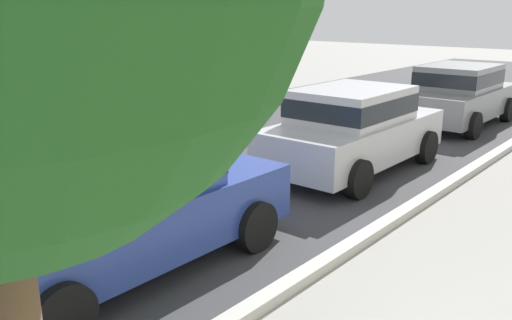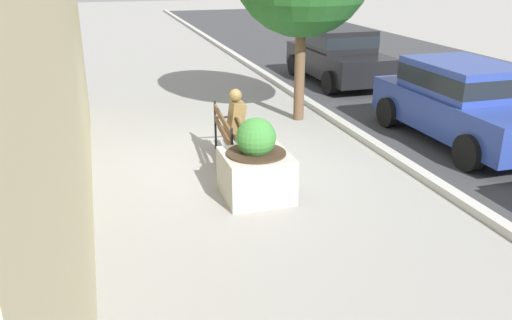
% 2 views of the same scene
% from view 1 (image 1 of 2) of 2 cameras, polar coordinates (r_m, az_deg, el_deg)
% --- Properties ---
extents(parked_car_blue, '(4.10, 1.93, 1.56)m').
position_cam_1_polar(parked_car_blue, '(6.28, -14.34, -4.21)').
color(parked_car_blue, navy).
rests_on(parked_car_blue, ground).
extents(parked_car_silver, '(4.10, 1.93, 1.56)m').
position_cam_1_polar(parked_car_silver, '(10.08, 10.23, 3.49)').
color(parked_car_silver, '#B7B7BC').
rests_on(parked_car_silver, ground).
extents(parked_car_grey, '(4.10, 1.93, 1.56)m').
position_cam_1_polar(parked_car_grey, '(14.86, 20.61, 6.61)').
color(parked_car_grey, slate).
rests_on(parked_car_grey, ground).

